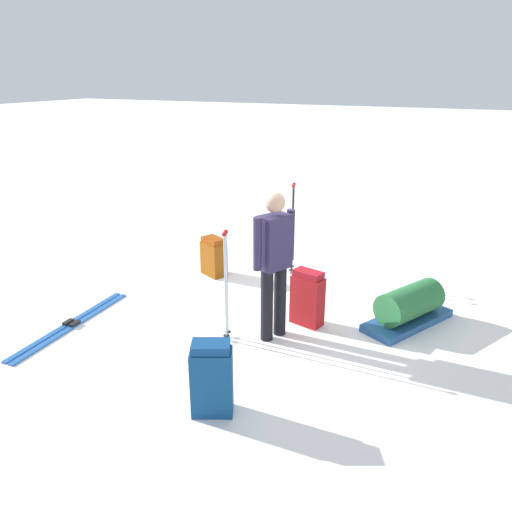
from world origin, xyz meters
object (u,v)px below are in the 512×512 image
gear_sled (409,307)px  backpack_small_spare (214,257)px  backpack_large_dark (212,379)px  backpack_bright (307,298)px  ski_pair_near (72,324)px  skier_standing (274,259)px  ski_poles_planted_far (293,224)px  ski_poles_planted_near (226,281)px

gear_sled → backpack_small_spare: bearing=-97.2°
backpack_large_dark → backpack_bright: backpack_large_dark is taller
ski_pair_near → gear_sled: gear_sled is taller
skier_standing → ski_poles_planted_far: size_ratio=1.24×
skier_standing → ski_pair_near: (0.80, -2.30, -0.94)m
ski_poles_planted_near → ski_poles_planted_far: 2.20m
backpack_large_dark → ski_poles_planted_near: ski_poles_planted_near is taller
backpack_bright → backpack_small_spare: bearing=-116.2°
skier_standing → backpack_bright: size_ratio=2.47×
backpack_large_dark → ski_poles_planted_far: 3.49m
skier_standing → ski_poles_planted_near: bearing=-59.2°
gear_sled → ski_poles_planted_near: bearing=-55.7°
backpack_bright → ski_poles_planted_far: ski_poles_planted_far is taller
backpack_bright → gear_sled: (-0.51, 1.11, -0.11)m
ski_poles_planted_near → ski_poles_planted_far: size_ratio=0.94×
skier_standing → ski_pair_near: 2.61m
backpack_bright → skier_standing: bearing=-28.5°
ski_pair_near → ski_poles_planted_far: 3.34m
backpack_large_dark → backpack_small_spare: size_ratio=1.21×
ski_pair_near → backpack_bright: backpack_bright is taller
ski_pair_near → ski_poles_planted_near: ski_poles_planted_near is taller
ski_poles_planted_near → gear_sled: ski_poles_planted_near is taller
backpack_bright → gear_sled: bearing=114.7°
backpack_bright → ski_poles_planted_far: size_ratio=0.50×
backpack_small_spare → gear_sled: (0.37, 2.90, -0.06)m
skier_standing → backpack_large_dark: skier_standing is taller
backpack_small_spare → ski_poles_planted_far: bearing=120.3°
backpack_bright → ski_poles_planted_near: 1.08m
ski_poles_planted_near → backpack_small_spare: bearing=-145.9°
backpack_bright → ski_poles_planted_far: (-1.47, -0.77, 0.42)m
ski_poles_planted_near → ski_pair_near: bearing=-74.2°
ski_poles_planted_far → gear_sled: size_ratio=1.06×
backpack_large_dark → backpack_bright: size_ratio=1.03×
ski_poles_planted_far → backpack_bright: bearing=27.6°
backpack_bright → gear_sled: size_ratio=0.53×
ski_pair_near → backpack_small_spare: (-2.13, 0.76, 0.27)m
backpack_large_dark → backpack_small_spare: 3.24m
backpack_large_dark → backpack_small_spare: backpack_large_dark is taller
skier_standing → ski_poles_planted_near: skier_standing is taller
ski_pair_near → backpack_small_spare: 2.28m
ski_pair_near → backpack_small_spare: bearing=160.3°
ski_pair_near → backpack_bright: (-1.25, 2.55, 0.32)m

